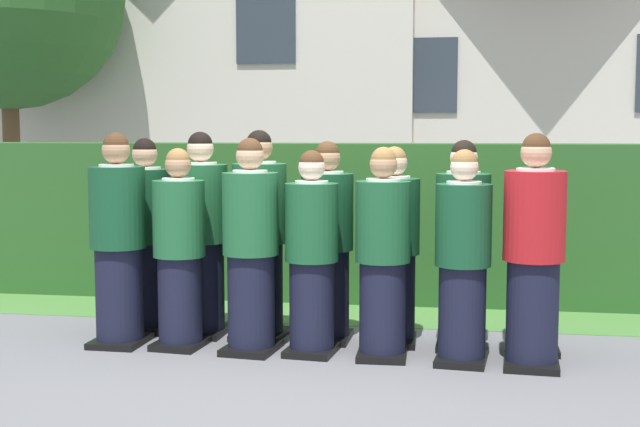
{
  "coord_description": "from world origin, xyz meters",
  "views": [
    {
      "loc": [
        1.05,
        -6.28,
        1.69
      ],
      "look_at": [
        0.0,
        0.23,
        1.05
      ],
      "focal_mm": 48.16,
      "sensor_mm": 36.0,
      "label": 1
    }
  ],
  "objects_px": {
    "student_front_row_4": "(383,258)",
    "student_rear_row_6": "(535,249)",
    "student_front_row_1": "(179,253)",
    "student_rear_row_1": "(201,239)",
    "student_front_row_2": "(251,251)",
    "student_front_row_5": "(463,262)",
    "student_front_row_0": "(118,244)",
    "student_rear_row_3": "(327,246)",
    "student_front_row_3": "(312,258)",
    "student_in_red_blazer": "(534,257)",
    "student_rear_row_0": "(146,239)",
    "student_rear_row_5": "(462,250)",
    "student_rear_row_4": "(394,251)",
    "student_rear_row_2": "(260,239)"
  },
  "relations": [
    {
      "from": "student_rear_row_1",
      "to": "student_rear_row_5",
      "type": "distance_m",
      "value": 2.12
    },
    {
      "from": "student_rear_row_0",
      "to": "student_rear_row_6",
      "type": "xyz_separation_m",
      "value": [
        3.17,
        -0.19,
        0.01
      ]
    },
    {
      "from": "student_front_row_4",
      "to": "student_rear_row_2",
      "type": "bearing_deg",
      "value": 155.87
    },
    {
      "from": "student_front_row_1",
      "to": "student_front_row_3",
      "type": "relative_size",
      "value": 1.01
    },
    {
      "from": "student_front_row_4",
      "to": "student_rear_row_0",
      "type": "relative_size",
      "value": 0.97
    },
    {
      "from": "student_rear_row_4",
      "to": "student_rear_row_6",
      "type": "height_order",
      "value": "student_rear_row_6"
    },
    {
      "from": "student_front_row_3",
      "to": "student_rear_row_0",
      "type": "bearing_deg",
      "value": 160.34
    },
    {
      "from": "student_front_row_3",
      "to": "student_in_red_blazer",
      "type": "bearing_deg",
      "value": -3.87
    },
    {
      "from": "student_rear_row_6",
      "to": "student_front_row_4",
      "type": "bearing_deg",
      "value": -161.44
    },
    {
      "from": "student_front_row_1",
      "to": "student_front_row_2",
      "type": "bearing_deg",
      "value": -4.93
    },
    {
      "from": "student_front_row_1",
      "to": "student_rear_row_1",
      "type": "xyz_separation_m",
      "value": [
        0.05,
        0.42,
        0.06
      ]
    },
    {
      "from": "student_rear_row_0",
      "to": "student_rear_row_6",
      "type": "distance_m",
      "value": 3.18
    },
    {
      "from": "student_front_row_3",
      "to": "student_rear_row_3",
      "type": "xyz_separation_m",
      "value": [
        0.05,
        0.42,
        0.03
      ]
    },
    {
      "from": "student_rear_row_2",
      "to": "student_rear_row_4",
      "type": "bearing_deg",
      "value": -1.66
    },
    {
      "from": "student_front_row_2",
      "to": "student_rear_row_1",
      "type": "xyz_separation_m",
      "value": [
        -0.53,
        0.47,
        0.02
      ]
    },
    {
      "from": "student_rear_row_3",
      "to": "student_rear_row_6",
      "type": "bearing_deg",
      "value": -2.59
    },
    {
      "from": "student_rear_row_5",
      "to": "student_rear_row_6",
      "type": "distance_m",
      "value": 0.54
    },
    {
      "from": "student_front_row_5",
      "to": "student_front_row_2",
      "type": "bearing_deg",
      "value": 177.59
    },
    {
      "from": "student_front_row_1",
      "to": "student_front_row_5",
      "type": "relative_size",
      "value": 1.0
    },
    {
      "from": "student_front_row_0",
      "to": "student_rear_row_3",
      "type": "relative_size",
      "value": 1.04
    },
    {
      "from": "student_in_red_blazer",
      "to": "student_rear_row_1",
      "type": "relative_size",
      "value": 1.0
    },
    {
      "from": "student_front_row_5",
      "to": "student_rear_row_1",
      "type": "distance_m",
      "value": 2.19
    },
    {
      "from": "student_front_row_3",
      "to": "student_rear_row_6",
      "type": "xyz_separation_m",
      "value": [
        1.67,
        0.35,
        0.05
      ]
    },
    {
      "from": "student_rear_row_5",
      "to": "student_rear_row_1",
      "type": "bearing_deg",
      "value": 177.33
    },
    {
      "from": "student_front_row_1",
      "to": "student_rear_row_2",
      "type": "xyz_separation_m",
      "value": [
        0.55,
        0.4,
        0.07
      ]
    },
    {
      "from": "student_front_row_5",
      "to": "student_rear_row_3",
      "type": "bearing_deg",
      "value": 154.71
    },
    {
      "from": "student_front_row_2",
      "to": "student_front_row_3",
      "type": "bearing_deg",
      "value": 1.79
    },
    {
      "from": "student_front_row_3",
      "to": "student_in_red_blazer",
      "type": "relative_size",
      "value": 0.92
    },
    {
      "from": "student_front_row_4",
      "to": "student_rear_row_6",
      "type": "bearing_deg",
      "value": 18.56
    },
    {
      "from": "student_front_row_0",
      "to": "student_rear_row_3",
      "type": "height_order",
      "value": "student_front_row_0"
    },
    {
      "from": "student_rear_row_1",
      "to": "student_rear_row_6",
      "type": "relative_size",
      "value": 1.02
    },
    {
      "from": "student_front_row_2",
      "to": "student_rear_row_4",
      "type": "bearing_deg",
      "value": 21.85
    },
    {
      "from": "student_front_row_0",
      "to": "student_rear_row_6",
      "type": "height_order",
      "value": "student_front_row_0"
    },
    {
      "from": "student_rear_row_4",
      "to": "student_rear_row_0",
      "type": "bearing_deg",
      "value": 176.45
    },
    {
      "from": "student_in_red_blazer",
      "to": "student_rear_row_0",
      "type": "height_order",
      "value": "student_in_red_blazer"
    },
    {
      "from": "student_front_row_5",
      "to": "student_rear_row_1",
      "type": "relative_size",
      "value": 0.93
    },
    {
      "from": "student_front_row_3",
      "to": "student_rear_row_0",
      "type": "distance_m",
      "value": 1.6
    },
    {
      "from": "student_rear_row_6",
      "to": "student_rear_row_3",
      "type": "bearing_deg",
      "value": 177.41
    },
    {
      "from": "student_rear_row_0",
      "to": "student_rear_row_6",
      "type": "height_order",
      "value": "student_rear_row_6"
    },
    {
      "from": "student_in_red_blazer",
      "to": "student_rear_row_1",
      "type": "distance_m",
      "value": 2.68
    },
    {
      "from": "student_front_row_4",
      "to": "student_front_row_1",
      "type": "bearing_deg",
      "value": 177.73
    },
    {
      "from": "student_front_row_5",
      "to": "student_rear_row_2",
      "type": "distance_m",
      "value": 1.71
    },
    {
      "from": "student_front_row_3",
      "to": "student_rear_row_3",
      "type": "height_order",
      "value": "student_rear_row_3"
    },
    {
      "from": "student_rear_row_5",
      "to": "student_in_red_blazer",
      "type": "bearing_deg",
      "value": -43.29
    },
    {
      "from": "student_front_row_3",
      "to": "student_rear_row_3",
      "type": "distance_m",
      "value": 0.43
    },
    {
      "from": "student_rear_row_1",
      "to": "student_rear_row_5",
      "type": "height_order",
      "value": "student_rear_row_1"
    },
    {
      "from": "student_front_row_1",
      "to": "student_in_red_blazer",
      "type": "relative_size",
      "value": 0.93
    },
    {
      "from": "student_front_row_2",
      "to": "student_front_row_3",
      "type": "height_order",
      "value": "student_front_row_2"
    },
    {
      "from": "student_front_row_0",
      "to": "student_front_row_3",
      "type": "distance_m",
      "value": 1.55
    },
    {
      "from": "student_rear_row_6",
      "to": "student_in_red_blazer",
      "type": "bearing_deg",
      "value": -95.76
    }
  ]
}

